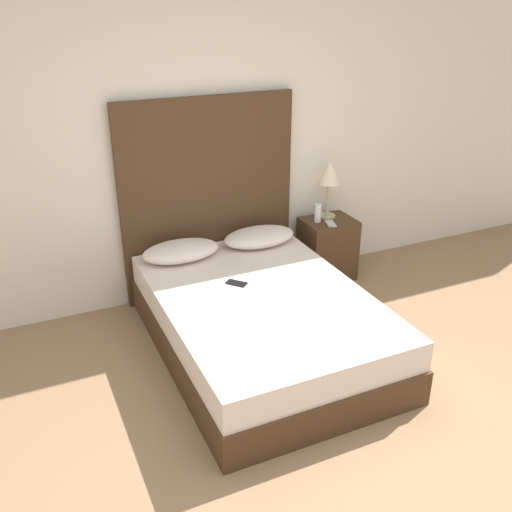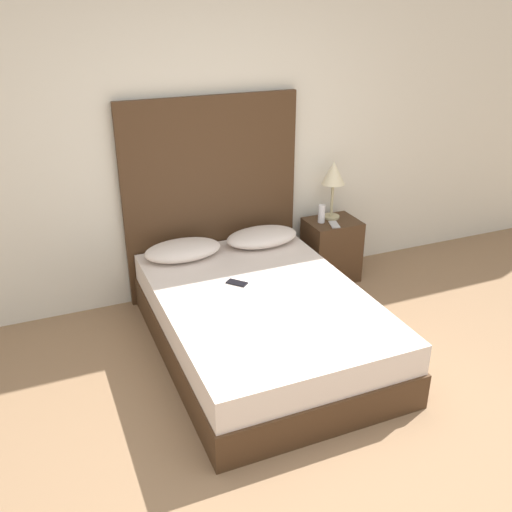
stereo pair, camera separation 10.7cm
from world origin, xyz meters
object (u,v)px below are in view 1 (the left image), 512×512
at_px(table_lamp, 329,175).
at_px(phone_on_nightstand, 331,224).
at_px(phone_on_bed, 237,283).
at_px(bed, 262,322).
at_px(nightstand, 327,249).

height_order(table_lamp, phone_on_nightstand, table_lamp).
bearing_deg(table_lamp, phone_on_bed, -149.81).
bearing_deg(bed, phone_on_bed, 115.77).
distance_m(bed, phone_on_nightstand, 1.28).
distance_m(bed, nightstand, 1.32).
height_order(phone_on_bed, phone_on_nightstand, phone_on_nightstand).
height_order(phone_on_bed, nightstand, nightstand).
relative_size(bed, phone_on_nightstand, 12.32).
bearing_deg(phone_on_nightstand, bed, -143.97).
bearing_deg(nightstand, table_lamp, 72.94).
bearing_deg(phone_on_bed, bed, -64.23).
relative_size(bed, phone_on_bed, 12.66).
height_order(bed, nightstand, nightstand).
distance_m(phone_on_bed, phone_on_nightstand, 1.22).
relative_size(bed, nightstand, 3.61).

